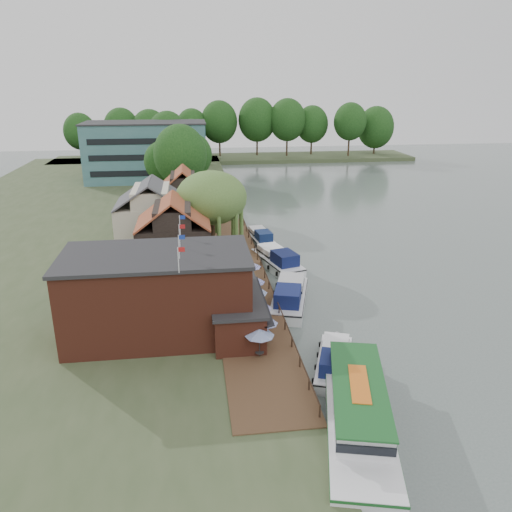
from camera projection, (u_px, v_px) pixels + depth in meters
name	position (u px, v px, depth m)	size (l,w,h in m)	color
ground	(337.00, 327.00, 46.15)	(260.00, 260.00, 0.00)	#515E5A
land_bank	(78.00, 228.00, 75.00)	(50.00, 140.00, 1.00)	#384728
quay_deck	(240.00, 280.00, 54.16)	(6.00, 50.00, 0.10)	#47301E
quay_rail	(264.00, 273.00, 54.81)	(0.20, 49.00, 1.00)	black
pub	(182.00, 293.00, 41.94)	(20.00, 11.00, 7.30)	maroon
hotel_block	(146.00, 151.00, 106.47)	(25.40, 12.40, 12.30)	#38666B
cottage_a	(174.00, 235.00, 55.63)	(8.60, 7.60, 8.50)	black
cottage_b	(152.00, 213.00, 64.61)	(9.60, 8.60, 8.50)	beige
cottage_c	(184.00, 197.00, 73.51)	(7.60, 7.60, 8.50)	black
willow	(212.00, 214.00, 60.54)	(8.60, 8.60, 10.43)	#476B2D
umbrella_0	(260.00, 343.00, 38.69)	(2.33, 2.33, 2.38)	navy
umbrella_1	(266.00, 331.00, 40.57)	(2.01, 2.01, 2.38)	#1B3099
umbrella_2	(259.00, 315.00, 43.26)	(2.19, 2.19, 2.38)	navy
umbrella_3	(255.00, 299.00, 46.33)	(2.25, 2.25, 2.38)	navy
umbrella_4	(254.00, 288.00, 48.79)	(2.15, 2.15, 2.38)	#1C249A
umbrella_5	(250.00, 273.00, 52.75)	(2.32, 2.32, 2.38)	navy
cruiser_0	(334.00, 358.00, 38.94)	(2.89, 8.95, 2.13)	silver
cruiser_1	(290.00, 293.00, 50.06)	(3.50, 10.81, 2.66)	silver
cruiser_2	(277.00, 258.00, 60.24)	(3.39, 10.48, 2.57)	white
cruiser_3	(260.00, 236.00, 69.49)	(2.87, 8.90, 2.12)	silver
tour_boat	(359.00, 411.00, 31.85)	(4.14, 14.72, 3.22)	silver
swan	(384.00, 419.00, 33.20)	(0.44, 0.44, 0.44)	white
bank_tree_0	(181.00, 167.00, 82.35)	(8.70, 8.70, 13.92)	#143811
bank_tree_1	(162.00, 172.00, 87.56)	(6.01, 6.01, 10.56)	#143811
bank_tree_2	(194.00, 162.00, 97.01)	(7.28, 7.28, 10.95)	#143811
bank_tree_3	(168.00, 142.00, 114.66)	(8.87, 8.87, 14.02)	#143811
bank_tree_4	(192.00, 142.00, 124.61)	(6.41, 6.41, 11.53)	#143811
bank_tree_5	(192.00, 141.00, 130.06)	(6.66, 6.66, 11.00)	#143811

